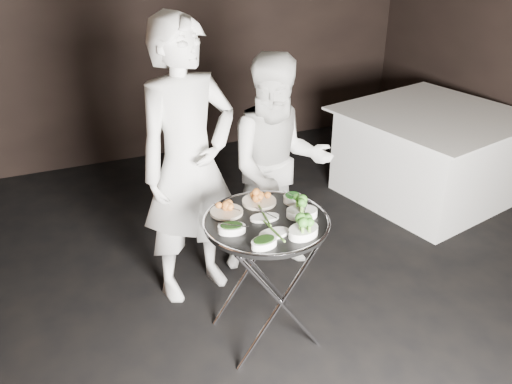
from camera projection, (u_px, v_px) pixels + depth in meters
name	position (u px, v px, depth m)	size (l,w,h in m)	color
floor	(290.00, 375.00, 3.19)	(6.00, 7.00, 0.05)	black
wall_back	(137.00, 15.00, 5.37)	(6.00, 0.05, 3.00)	black
tray_stand	(266.00, 274.00, 3.26)	(0.56, 0.47, 0.82)	silver
serving_tray	(266.00, 222.00, 3.09)	(0.73, 0.73, 0.04)	black
potato_plate_a	(227.00, 209.00, 3.15)	(0.20, 0.20, 0.07)	beige
potato_plate_b	(259.00, 198.00, 3.26)	(0.21, 0.21, 0.08)	beige
greens_bowl	(293.00, 198.00, 3.27)	(0.11, 0.11, 0.07)	white
asparagus_plate_a	(265.00, 217.00, 3.09)	(0.18, 0.12, 0.03)	white
asparagus_plate_b	(274.00, 232.00, 2.94)	(0.18, 0.11, 0.04)	white
spinach_bowl_a	(232.00, 228.00, 2.96)	(0.18, 0.14, 0.06)	white
spinach_bowl_b	(264.00, 242.00, 2.83)	(0.17, 0.12, 0.06)	white
broccoli_bowl_a	(302.00, 211.00, 3.11)	(0.21, 0.18, 0.07)	white
broccoli_bowl_b	(303.00, 230.00, 2.93)	(0.22, 0.19, 0.08)	white
serving_utensils	(264.00, 207.00, 3.13)	(0.57, 0.42, 0.01)	silver
waiter_left	(189.00, 165.00, 3.49)	(0.70, 0.46, 1.91)	silver
waiter_right	(278.00, 167.00, 3.82)	(0.78, 0.61, 1.61)	silver
dining_table	(430.00, 155.00, 5.00)	(1.44, 1.44, 0.82)	white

